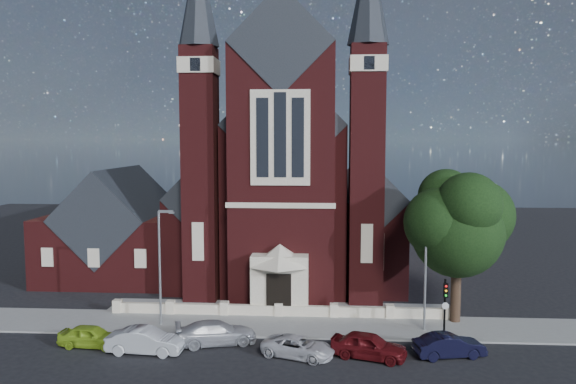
% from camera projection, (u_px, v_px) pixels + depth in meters
% --- Properties ---
extents(ground, '(120.00, 120.00, 0.00)m').
position_uv_depth(ground, '(287.00, 286.00, 49.26)').
color(ground, black).
rests_on(ground, ground).
extents(pavement_strip, '(60.00, 5.00, 0.12)m').
position_uv_depth(pavement_strip, '(277.00, 326.00, 38.83)').
color(pavement_strip, slate).
rests_on(pavement_strip, ground).
extents(forecourt_paving, '(26.00, 3.00, 0.14)m').
position_uv_depth(forecourt_paving, '(281.00, 309.00, 42.80)').
color(forecourt_paving, slate).
rests_on(forecourt_paving, ground).
extents(forecourt_wall, '(24.00, 0.40, 0.90)m').
position_uv_depth(forecourt_wall, '(279.00, 317.00, 40.82)').
color(forecourt_wall, '#BFB098').
rests_on(forecourt_wall, ground).
extents(church, '(20.01, 34.90, 29.20)m').
position_uv_depth(church, '(292.00, 186.00, 56.39)').
color(church, '#481314').
rests_on(church, ground).
extents(parish_hall, '(12.00, 12.20, 10.24)m').
position_uv_depth(parish_hall, '(120.00, 234.00, 52.89)').
color(parish_hall, '#481314').
rests_on(parish_hall, ground).
extents(street_tree, '(6.40, 6.60, 10.70)m').
position_uv_depth(street_tree, '(460.00, 226.00, 38.58)').
color(street_tree, black).
rests_on(street_tree, ground).
extents(street_lamp_left, '(1.16, 0.22, 8.09)m').
position_uv_depth(street_lamp_left, '(161.00, 261.00, 38.41)').
color(street_lamp_left, gray).
rests_on(street_lamp_left, ground).
extents(street_lamp_right, '(1.16, 0.22, 8.09)m').
position_uv_depth(street_lamp_right, '(427.00, 264.00, 37.26)').
color(street_lamp_right, gray).
rests_on(street_lamp_right, ground).
extents(traffic_signal, '(0.28, 0.42, 4.00)m').
position_uv_depth(traffic_signal, '(445.00, 301.00, 35.82)').
color(traffic_signal, black).
rests_on(traffic_signal, ground).
extents(car_lime_van, '(4.11, 1.92, 1.36)m').
position_uv_depth(car_lime_van, '(91.00, 336.00, 34.87)').
color(car_lime_van, '#90B925').
rests_on(car_lime_van, ground).
extents(car_silver_a, '(4.71, 1.86, 1.53)m').
position_uv_depth(car_silver_a, '(145.00, 341.00, 33.83)').
color(car_silver_a, '#ACB0B4').
rests_on(car_silver_a, ground).
extents(car_silver_b, '(5.43, 3.41, 1.47)m').
position_uv_depth(car_silver_b, '(216.00, 333.00, 35.33)').
color(car_silver_b, '#A6A7AD').
rests_on(car_silver_b, ground).
extents(car_white_suv, '(4.79, 3.33, 1.21)m').
position_uv_depth(car_white_suv, '(298.00, 347.00, 33.27)').
color(car_white_suv, silver).
rests_on(car_white_suv, ground).
extents(car_dark_red, '(4.83, 3.11, 1.53)m').
position_uv_depth(car_dark_red, '(369.00, 345.00, 33.05)').
color(car_dark_red, '#5B0F13').
rests_on(car_dark_red, ground).
extents(car_navy, '(4.42, 2.32, 1.39)m').
position_uv_depth(car_navy, '(449.00, 346.00, 33.24)').
color(car_navy, black).
rests_on(car_navy, ground).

